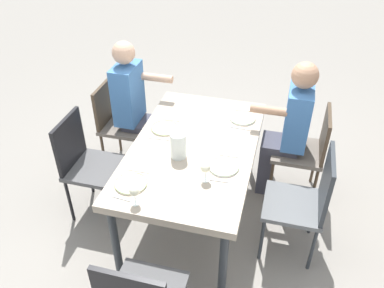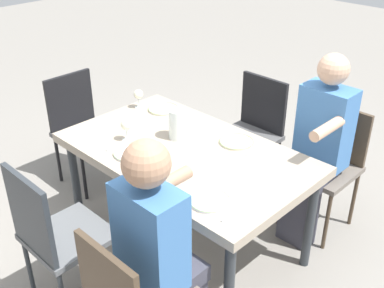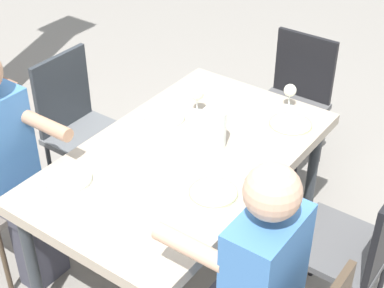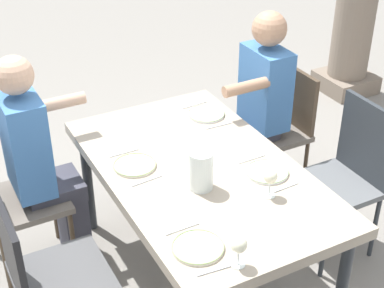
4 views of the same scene
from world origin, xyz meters
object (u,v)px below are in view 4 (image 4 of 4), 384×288
at_px(plate_1, 135,165).
at_px(wine_glass_2, 270,177).
at_px(chair_mid_south, 44,273).
at_px(diner_woman_green, 40,160).
at_px(plate_3, 198,247).
at_px(chair_west_north, 278,123).
at_px(plate_2, 267,172).
at_px(dining_table, 200,179).
at_px(chair_west_south, 10,197).
at_px(water_pitcher, 201,172).
at_px(diner_man_white, 256,105).
at_px(plate_0, 206,114).
at_px(wine_glass_3, 239,246).
at_px(chair_mid_north, 347,171).

xyz_separation_m(plate_1, wine_glass_2, (0.54, 0.48, 0.10)).
xyz_separation_m(chair_mid_south, wine_glass_2, (0.23, 1.08, 0.32)).
relative_size(diner_woman_green, plate_3, 5.82).
distance_m(chair_west_north, wine_glass_2, 1.21).
bearing_deg(diner_woman_green, plate_2, 52.97).
bearing_deg(dining_table, chair_west_south, -121.14).
xyz_separation_m(chair_west_north, water_pitcher, (0.69, -0.98, 0.32)).
xyz_separation_m(diner_man_white, plate_0, (0.04, -0.40, 0.05)).
xyz_separation_m(plate_3, wine_glass_3, (0.17, 0.10, 0.09)).
distance_m(chair_west_south, plate_3, 1.26).
xyz_separation_m(chair_west_north, wine_glass_3, (1.25, -1.11, 0.33)).
relative_size(chair_west_north, wine_glass_2, 5.98).
relative_size(plate_1, plate_3, 0.98).
bearing_deg(water_pitcher, plate_1, -146.49).
bearing_deg(dining_table, diner_man_white, 127.33).
bearing_deg(diner_woman_green, water_pitcher, 42.09).
relative_size(dining_table, diner_man_white, 1.22).
bearing_deg(diner_man_white, plate_2, -29.96).
bearing_deg(chair_mid_north, chair_west_south, -110.70).
height_order(plate_0, plate_3, same).
bearing_deg(plate_2, chair_mid_north, 95.55).
xyz_separation_m(diner_man_white, wine_glass_3, (1.25, -0.92, 0.15)).
bearing_deg(diner_woman_green, plate_3, 19.99).
distance_m(diner_man_white, plate_2, 0.85).
bearing_deg(chair_mid_north, plate_0, -136.90).
distance_m(chair_west_north, chair_west_south, 1.79).
distance_m(chair_mid_south, plate_2, 1.20).
distance_m(plate_2, wine_glass_3, 0.71).
distance_m(wine_glass_2, water_pitcher, 0.34).
bearing_deg(chair_west_north, chair_mid_north, 0.70).
relative_size(dining_table, chair_mid_north, 1.69).
bearing_deg(chair_west_south, water_pitcher, 49.77).
bearing_deg(diner_man_white, wine_glass_3, -36.30).
bearing_deg(water_pitcher, plate_3, -30.34).
height_order(chair_mid_south, diner_woman_green, diner_woman_green).
relative_size(plate_0, plate_2, 1.00).
height_order(chair_west_north, wine_glass_3, wine_glass_3).
height_order(chair_west_north, diner_woman_green, diner_woman_green).
height_order(chair_mid_north, plate_2, chair_mid_north).
bearing_deg(plate_1, chair_mid_south, -62.34).
distance_m(chair_mid_north, plate_1, 1.26).
height_order(wine_glass_2, plate_3, wine_glass_2).
distance_m(chair_west_north, diner_woman_green, 1.61).
height_order(plate_1, wine_glass_3, wine_glass_3).
distance_m(diner_woman_green, plate_0, 1.02).
height_order(plate_0, water_pitcher, water_pitcher).
distance_m(diner_man_white, wine_glass_2, 1.06).
height_order(plate_3, wine_glass_3, wine_glass_3).
relative_size(chair_mid_north, wine_glass_3, 6.62).
distance_m(dining_table, plate_3, 0.63).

